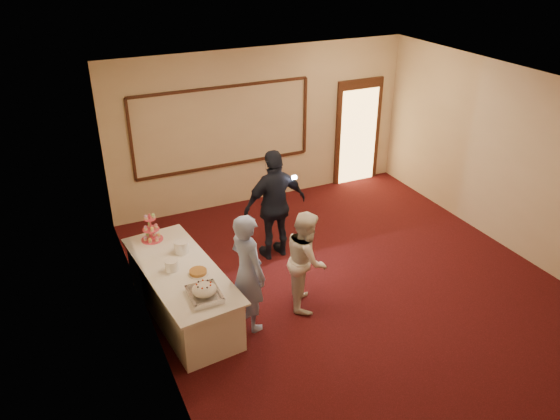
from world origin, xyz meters
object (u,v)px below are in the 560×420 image
at_px(woman, 306,259).
at_px(guest, 275,205).
at_px(buffet_table, 182,291).
at_px(man, 248,272).
at_px(cupcake_stand, 151,230).
at_px(plate_stack_b, 181,247).
at_px(pavlova_tray, 204,291).
at_px(plate_stack_a, 172,265).
at_px(tart, 198,272).

distance_m(woman, guest, 1.41).
distance_m(buffet_table, man, 1.06).
bearing_deg(guest, cupcake_stand, -4.31).
bearing_deg(plate_stack_b, pavlova_tray, -91.76).
distance_m(plate_stack_a, guest, 2.14).
bearing_deg(buffet_table, guest, 26.40).
bearing_deg(plate_stack_a, cupcake_stand, 93.38).
bearing_deg(man, woman, -98.35).
height_order(pavlova_tray, tart, pavlova_tray).
bearing_deg(buffet_table, tart, -51.47).
relative_size(pavlova_tray, plate_stack_b, 2.56).
xyz_separation_m(tart, woman, (1.50, -0.25, -0.06)).
bearing_deg(cupcake_stand, woman, -37.34).
xyz_separation_m(man, guest, (1.08, 1.50, 0.08)).
xyz_separation_m(buffet_table, plate_stack_b, (0.14, 0.40, 0.47)).
distance_m(pavlova_tray, woman, 1.61).
relative_size(plate_stack_a, tart, 0.68).
xyz_separation_m(plate_stack_a, man, (0.86, -0.59, 0.00)).
bearing_deg(guest, man, 50.39).
height_order(pavlova_tray, man, man).
height_order(plate_stack_a, tart, plate_stack_a).
xyz_separation_m(plate_stack_a, plate_stack_b, (0.25, 0.40, 0.01)).
distance_m(pavlova_tray, plate_stack_b, 1.17).
bearing_deg(plate_stack_b, man, -58.09).
bearing_deg(plate_stack_b, buffet_table, -109.42).
bearing_deg(man, guest, -50.73).
xyz_separation_m(tart, man, (0.57, -0.35, 0.05)).
relative_size(plate_stack_b, man, 0.12).
bearing_deg(buffet_table, plate_stack_b, 70.58).
xyz_separation_m(woman, guest, (0.15, 1.39, 0.19)).
bearing_deg(guest, plate_stack_b, 12.87).
xyz_separation_m(cupcake_stand, woman, (1.84, -1.41, -0.20)).
bearing_deg(buffet_table, pavlova_tray, -82.15).
bearing_deg(plate_stack_b, woman, -29.74).
height_order(buffet_table, plate_stack_b, plate_stack_b).
distance_m(cupcake_stand, man, 1.77).
height_order(plate_stack_b, woman, woman).
xyz_separation_m(pavlova_tray, tart, (0.08, 0.53, -0.06)).
height_order(plate_stack_b, guest, guest).
bearing_deg(buffet_table, cupcake_stand, 99.79).
relative_size(plate_stack_b, tart, 0.78).
xyz_separation_m(cupcake_stand, man, (0.92, -1.51, -0.09)).
relative_size(cupcake_stand, guest, 0.25).
bearing_deg(guest, woman, 79.87).
height_order(plate_stack_a, woman, woman).
bearing_deg(tart, woman, -9.35).
distance_m(pavlova_tray, cupcake_stand, 1.71).
bearing_deg(pavlova_tray, cupcake_stand, 98.92).
bearing_deg(pavlova_tray, plate_stack_b, 88.24).
distance_m(plate_stack_b, tart, 0.64).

